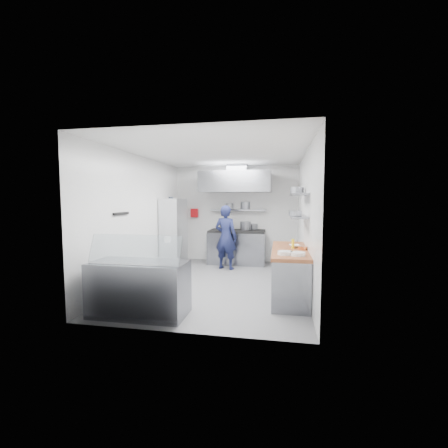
% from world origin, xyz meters
% --- Properties ---
extents(floor, '(5.00, 5.00, 0.00)m').
position_xyz_m(floor, '(0.00, 0.00, 0.00)').
color(floor, '#58585A').
rests_on(floor, ground).
extents(ceiling, '(5.00, 5.00, 0.00)m').
position_xyz_m(ceiling, '(0.00, 0.00, 2.80)').
color(ceiling, silver).
rests_on(ceiling, wall_back).
extents(wall_back, '(3.60, 2.80, 0.02)m').
position_xyz_m(wall_back, '(0.00, 2.50, 1.40)').
color(wall_back, white).
rests_on(wall_back, floor).
extents(wall_front, '(3.60, 2.80, 0.02)m').
position_xyz_m(wall_front, '(0.00, -2.50, 1.40)').
color(wall_front, white).
rests_on(wall_front, floor).
extents(wall_left, '(2.80, 5.00, 0.02)m').
position_xyz_m(wall_left, '(-1.80, 0.00, 1.40)').
color(wall_left, white).
rests_on(wall_left, floor).
extents(wall_right, '(2.80, 5.00, 0.02)m').
position_xyz_m(wall_right, '(1.80, 0.00, 1.40)').
color(wall_right, white).
rests_on(wall_right, floor).
extents(gas_range, '(1.60, 0.80, 0.90)m').
position_xyz_m(gas_range, '(0.10, 2.10, 0.45)').
color(gas_range, gray).
rests_on(gas_range, floor).
extents(cooktop, '(1.57, 0.78, 0.06)m').
position_xyz_m(cooktop, '(0.10, 2.10, 0.93)').
color(cooktop, black).
rests_on(cooktop, gas_range).
extents(stock_pot_left, '(0.30, 0.30, 0.20)m').
position_xyz_m(stock_pot_left, '(-0.24, 2.06, 1.06)').
color(stock_pot_left, slate).
rests_on(stock_pot_left, cooktop).
extents(stock_pot_mid, '(0.31, 0.31, 0.24)m').
position_xyz_m(stock_pot_mid, '(0.33, 2.18, 1.08)').
color(stock_pot_mid, slate).
rests_on(stock_pot_mid, cooktop).
extents(stock_pot_right, '(0.27, 0.27, 0.16)m').
position_xyz_m(stock_pot_right, '(0.53, 2.43, 1.04)').
color(stock_pot_right, slate).
rests_on(stock_pot_right, cooktop).
extents(over_range_shelf, '(1.60, 0.30, 0.04)m').
position_xyz_m(over_range_shelf, '(0.10, 2.34, 1.52)').
color(over_range_shelf, gray).
rests_on(over_range_shelf, wall_back).
extents(shelf_pot_a, '(0.24, 0.24, 0.18)m').
position_xyz_m(shelf_pot_a, '(-0.18, 2.53, 1.63)').
color(shelf_pot_a, slate).
rests_on(shelf_pot_a, over_range_shelf).
extents(shelf_pot_b, '(0.33, 0.33, 0.22)m').
position_xyz_m(shelf_pot_b, '(0.29, 2.58, 1.65)').
color(shelf_pot_b, slate).
rests_on(shelf_pot_b, over_range_shelf).
extents(extractor_hood, '(1.90, 1.15, 0.55)m').
position_xyz_m(extractor_hood, '(0.10, 1.93, 2.30)').
color(extractor_hood, gray).
rests_on(extractor_hood, wall_back).
extents(hood_duct, '(0.55, 0.55, 0.24)m').
position_xyz_m(hood_duct, '(0.10, 2.15, 2.68)').
color(hood_duct, slate).
rests_on(hood_duct, extractor_hood).
extents(red_firebox, '(0.22, 0.10, 0.26)m').
position_xyz_m(red_firebox, '(-1.25, 2.44, 1.42)').
color(red_firebox, '#B00E13').
rests_on(red_firebox, wall_back).
extents(chef, '(0.69, 0.55, 1.68)m').
position_xyz_m(chef, '(-0.09, 1.36, 0.84)').
color(chef, '#13183B').
rests_on(chef, floor).
extents(wire_rack, '(0.50, 0.90, 1.85)m').
position_xyz_m(wire_rack, '(-1.53, 1.38, 0.93)').
color(wire_rack, silver).
rests_on(wire_rack, floor).
extents(rack_bin_a, '(0.14, 0.18, 0.16)m').
position_xyz_m(rack_bin_a, '(-1.53, 0.97, 0.80)').
color(rack_bin_a, white).
rests_on(rack_bin_a, wire_rack).
extents(rack_bin_b, '(0.15, 0.20, 0.18)m').
position_xyz_m(rack_bin_b, '(-1.53, 1.48, 1.30)').
color(rack_bin_b, yellow).
rests_on(rack_bin_b, wire_rack).
extents(rack_jar, '(0.12, 0.12, 0.18)m').
position_xyz_m(rack_jar, '(-1.48, 1.06, 1.80)').
color(rack_jar, black).
rests_on(rack_jar, wire_rack).
extents(knife_strip, '(0.04, 0.55, 0.05)m').
position_xyz_m(knife_strip, '(-1.78, -0.90, 1.55)').
color(knife_strip, black).
rests_on(knife_strip, wall_left).
extents(prep_counter_base, '(0.62, 2.00, 0.84)m').
position_xyz_m(prep_counter_base, '(1.48, -0.60, 0.42)').
color(prep_counter_base, gray).
rests_on(prep_counter_base, floor).
extents(prep_counter_top, '(0.65, 2.04, 0.06)m').
position_xyz_m(prep_counter_top, '(1.48, -0.60, 0.87)').
color(prep_counter_top, brown).
rests_on(prep_counter_top, prep_counter_base).
extents(plate_stack_a, '(0.25, 0.25, 0.06)m').
position_xyz_m(plate_stack_a, '(1.38, -1.23, 0.93)').
color(plate_stack_a, white).
rests_on(plate_stack_a, prep_counter_top).
extents(plate_stack_b, '(0.25, 0.25, 0.06)m').
position_xyz_m(plate_stack_b, '(1.58, -1.28, 0.93)').
color(plate_stack_b, white).
rests_on(plate_stack_b, prep_counter_top).
extents(copper_pan, '(0.17, 0.17, 0.06)m').
position_xyz_m(copper_pan, '(1.71, -0.62, 0.93)').
color(copper_pan, '#D4743C').
rests_on(copper_pan, prep_counter_top).
extents(squeeze_bottle, '(0.05, 0.05, 0.18)m').
position_xyz_m(squeeze_bottle, '(1.54, -0.55, 0.99)').
color(squeeze_bottle, yellow).
rests_on(squeeze_bottle, prep_counter_top).
extents(mixing_bowl, '(0.22, 0.22, 0.05)m').
position_xyz_m(mixing_bowl, '(1.57, -0.39, 0.93)').
color(mixing_bowl, white).
rests_on(mixing_bowl, prep_counter_top).
extents(wall_shelf_lower, '(0.30, 1.30, 0.04)m').
position_xyz_m(wall_shelf_lower, '(1.64, -0.30, 1.50)').
color(wall_shelf_lower, gray).
rests_on(wall_shelf_lower, wall_right).
extents(wall_shelf_upper, '(0.30, 1.30, 0.04)m').
position_xyz_m(wall_shelf_upper, '(1.64, -0.30, 1.92)').
color(wall_shelf_upper, gray).
rests_on(wall_shelf_upper, wall_right).
extents(shelf_pot_c, '(0.23, 0.23, 0.10)m').
position_xyz_m(shelf_pot_c, '(1.57, -0.66, 1.57)').
color(shelf_pot_c, slate).
rests_on(shelf_pot_c, wall_shelf_lower).
extents(shelf_pot_d, '(0.27, 0.27, 0.14)m').
position_xyz_m(shelf_pot_d, '(1.63, 0.12, 2.01)').
color(shelf_pot_d, slate).
rests_on(shelf_pot_d, wall_shelf_upper).
extents(display_case, '(1.50, 0.70, 0.85)m').
position_xyz_m(display_case, '(-0.88, -2.00, 0.42)').
color(display_case, gray).
rests_on(display_case, floor).
extents(display_glass, '(1.47, 0.19, 0.42)m').
position_xyz_m(display_glass, '(-0.88, -2.12, 1.07)').
color(display_glass, silver).
rests_on(display_glass, display_case).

